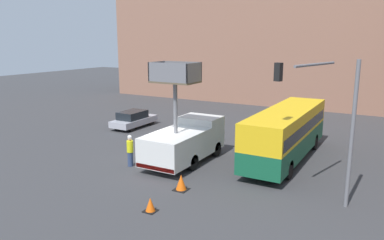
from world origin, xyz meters
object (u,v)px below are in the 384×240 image
at_px(traffic_light_pole, 325,106).
at_px(parked_car_curbside, 134,119).
at_px(utility_truck, 185,139).
at_px(traffic_cone_near_truck, 150,205).
at_px(city_bus, 287,131).
at_px(traffic_cone_mid_road, 181,183).
at_px(road_worker_near_truck, 130,151).
at_px(road_worker_directing, 245,156).

relative_size(traffic_light_pole, parked_car_curbside, 1.49).
relative_size(utility_truck, traffic_light_pole, 0.94).
height_order(utility_truck, traffic_cone_near_truck, utility_truck).
relative_size(city_bus, traffic_cone_mid_road, 13.24).
bearing_deg(city_bus, utility_truck, 124.44).
bearing_deg(road_worker_near_truck, traffic_cone_mid_road, -16.63).
height_order(traffic_light_pole, parked_car_curbside, traffic_light_pole).
distance_m(utility_truck, traffic_cone_mid_road, 4.54).
height_order(city_bus, traffic_light_pole, traffic_light_pole).
height_order(road_worker_directing, parked_car_curbside, road_worker_directing).
bearing_deg(road_worker_near_truck, utility_truck, 46.55).
relative_size(city_bus, traffic_light_pole, 1.59).
distance_m(utility_truck, parked_car_curbside, 10.33).
bearing_deg(parked_car_curbside, traffic_cone_mid_road, -42.35).
height_order(city_bus, parked_car_curbside, city_bus).
xyz_separation_m(traffic_cone_near_truck, parked_car_curbside, (-10.67, 12.38, 0.43)).
bearing_deg(parked_car_curbside, utility_truck, -34.13).
height_order(road_worker_near_truck, parked_car_curbside, road_worker_near_truck).
xyz_separation_m(traffic_light_pole, road_worker_near_truck, (-10.66, -0.76, -3.49)).
distance_m(traffic_light_pole, road_worker_near_truck, 11.24).
bearing_deg(road_worker_directing, traffic_light_pole, -22.88).
xyz_separation_m(utility_truck, parked_car_curbside, (-8.53, 5.78, -0.72)).
height_order(utility_truck, parked_car_curbside, utility_truck).
bearing_deg(traffic_cone_mid_road, traffic_light_pole, 20.89).
relative_size(city_bus, traffic_cone_near_truck, 16.31).
relative_size(city_bus, road_worker_near_truck, 5.48).
bearing_deg(city_bus, parked_car_curbside, 81.37).
relative_size(utility_truck, city_bus, 0.59).
xyz_separation_m(traffic_light_pole, traffic_cone_near_truck, (-6.10, -5.07, -4.16)).
xyz_separation_m(city_bus, road_worker_directing, (-1.46, -3.17, -0.99)).
xyz_separation_m(utility_truck, traffic_cone_near_truck, (2.15, -6.60, -1.15)).
bearing_deg(utility_truck, traffic_cone_near_truck, -71.99).
xyz_separation_m(utility_truck, city_bus, (5.24, 3.49, 0.43)).
xyz_separation_m(traffic_light_pole, traffic_cone_mid_road, (-6.17, -2.36, -4.08)).
bearing_deg(traffic_cone_mid_road, parked_car_curbside, 137.65).
height_order(road_worker_near_truck, traffic_cone_mid_road, road_worker_near_truck).
relative_size(traffic_cone_mid_road, parked_car_curbside, 0.18).
height_order(traffic_cone_near_truck, traffic_cone_mid_road, traffic_cone_mid_road).
bearing_deg(traffic_light_pole, road_worker_near_truck, -175.92).
bearing_deg(road_worker_near_truck, road_worker_directing, 25.78).
bearing_deg(parked_car_curbside, traffic_cone_near_truck, -49.24).
bearing_deg(traffic_light_pole, traffic_cone_mid_road, -159.11).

